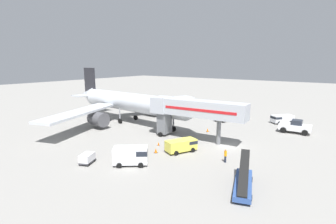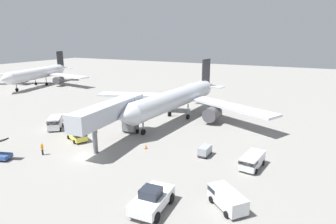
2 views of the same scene
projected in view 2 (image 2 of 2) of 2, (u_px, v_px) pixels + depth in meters
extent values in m
plane|color=gray|center=(86.00, 157.00, 42.07)|extent=(300.00, 300.00, 0.00)
cylinder|color=silver|center=(175.00, 99.00, 59.76)|extent=(5.95, 29.32, 3.98)
cone|color=silver|center=(125.00, 117.00, 46.28)|extent=(4.13, 3.71, 3.90)
cone|color=silver|center=(208.00, 86.00, 73.96)|extent=(4.14, 5.61, 3.78)
cube|color=#232328|center=(206.00, 72.00, 71.91)|extent=(0.65, 4.23, 6.37)
cube|color=silver|center=(214.00, 87.00, 71.29)|extent=(4.98, 3.38, 0.24)
cube|color=silver|center=(196.00, 85.00, 73.67)|extent=(4.98, 3.38, 0.24)
cube|color=silver|center=(231.00, 107.00, 56.87)|extent=(19.87, 12.54, 0.44)
cube|color=silver|center=(140.00, 95.00, 68.05)|extent=(20.36, 10.23, 0.44)
cylinder|color=#4C4C51|center=(212.00, 114.00, 57.98)|extent=(3.14, 3.94, 2.89)
cylinder|color=#4C4C51|center=(149.00, 105.00, 65.77)|extent=(3.14, 3.94, 2.89)
cylinder|color=gray|center=(143.00, 124.00, 51.03)|extent=(0.28, 0.28, 2.83)
cylinder|color=black|center=(143.00, 132.00, 51.39)|extent=(0.42, 1.12, 1.10)
cylinder|color=gray|center=(188.00, 110.00, 60.74)|extent=(0.28, 0.28, 2.83)
cylinder|color=black|center=(188.00, 117.00, 61.10)|extent=(0.42, 1.12, 1.10)
cylinder|color=gray|center=(170.00, 108.00, 63.02)|extent=(0.28, 0.28, 2.83)
cylinder|color=black|center=(170.00, 114.00, 63.38)|extent=(0.42, 1.12, 1.10)
cube|color=#B2B7C1|center=(105.00, 113.00, 44.73)|extent=(4.09, 15.10, 2.70)
cube|color=red|center=(97.00, 112.00, 45.30)|extent=(0.96, 12.50, 0.44)
cube|color=#B2B7C1|center=(131.00, 102.00, 51.90)|extent=(3.65, 3.05, 2.84)
cube|color=#232833|center=(135.00, 99.00, 52.99)|extent=(3.31, 0.48, 0.90)
cube|color=slate|center=(130.00, 120.00, 52.21)|extent=(2.68, 1.98, 3.87)
cylinder|color=black|center=(124.00, 129.00, 53.24)|extent=(0.36, 0.82, 0.80)
cylinder|color=black|center=(137.00, 131.00, 52.17)|extent=(0.36, 0.82, 0.80)
cylinder|color=slate|center=(95.00, 140.00, 42.96)|extent=(0.70, 0.70, 4.27)
cube|color=white|center=(152.00, 200.00, 29.12)|extent=(3.13, 5.76, 1.06)
cube|color=#232833|center=(151.00, 193.00, 28.62)|extent=(2.05, 1.92, 0.90)
cylinder|color=black|center=(156.00, 218.00, 27.14)|extent=(0.47, 1.12, 1.10)
cylinder|color=black|center=(132.00, 211.00, 28.15)|extent=(0.47, 1.12, 1.10)
cylinder|color=black|center=(171.00, 198.00, 30.36)|extent=(0.47, 1.12, 1.10)
cylinder|color=black|center=(149.00, 193.00, 31.38)|extent=(0.47, 1.12, 1.10)
cylinder|color=black|center=(5.00, 156.00, 41.86)|extent=(0.64, 0.40, 0.60)
cube|color=#E5DB4C|center=(77.00, 134.00, 48.68)|extent=(5.02, 3.76, 1.55)
cube|color=#1E232D|center=(80.00, 135.00, 47.39)|extent=(2.19, 2.44, 0.50)
cylinder|color=black|center=(86.00, 139.00, 48.32)|extent=(0.77, 0.61, 0.68)
cylinder|color=black|center=(75.00, 142.00, 47.21)|extent=(0.77, 0.61, 0.68)
cylinder|color=black|center=(79.00, 135.00, 50.52)|extent=(0.77, 0.61, 0.68)
cylinder|color=black|center=(69.00, 137.00, 49.41)|extent=(0.77, 0.61, 0.68)
cube|color=white|center=(55.00, 122.00, 54.41)|extent=(4.40, 4.78, 2.10)
cube|color=#1E232D|center=(53.00, 122.00, 52.87)|extent=(2.55, 2.43, 0.67)
cylinder|color=black|center=(60.00, 129.00, 53.56)|extent=(0.72, 0.77, 0.68)
cylinder|color=black|center=(49.00, 130.00, 53.18)|extent=(0.72, 0.77, 0.68)
cylinder|color=black|center=(62.00, 125.00, 56.16)|extent=(0.72, 0.77, 0.68)
cylinder|color=black|center=(51.00, 126.00, 55.78)|extent=(0.72, 0.77, 0.68)
cube|color=silver|center=(227.00, 198.00, 29.43)|extent=(4.85, 4.57, 1.51)
cube|color=#1E232D|center=(219.00, 188.00, 30.76)|extent=(2.47, 2.53, 0.48)
cylinder|color=black|center=(212.00, 199.00, 30.55)|extent=(0.75, 0.72, 0.68)
cylinder|color=black|center=(227.00, 196.00, 31.26)|extent=(0.75, 0.72, 0.68)
cylinder|color=black|center=(227.00, 214.00, 27.97)|extent=(0.75, 0.72, 0.68)
cylinder|color=black|center=(243.00, 210.00, 28.67)|extent=(0.75, 0.72, 0.68)
cube|color=silver|center=(252.00, 160.00, 38.50)|extent=(2.69, 5.14, 1.55)
cube|color=#1E232D|center=(248.00, 162.00, 37.08)|extent=(2.29, 1.83, 0.50)
cylinder|color=black|center=(256.00, 171.00, 36.93)|extent=(0.46, 0.72, 0.68)
cylinder|color=black|center=(241.00, 167.00, 38.02)|extent=(0.46, 0.72, 0.68)
cylinder|color=black|center=(263.00, 163.00, 39.35)|extent=(0.46, 0.72, 0.68)
cylinder|color=black|center=(249.00, 159.00, 40.44)|extent=(0.46, 0.72, 0.68)
cube|color=#38383D|center=(64.00, 119.00, 60.32)|extent=(2.53, 2.13, 0.22)
cube|color=silver|center=(63.00, 116.00, 60.17)|extent=(2.53, 2.13, 0.95)
cylinder|color=black|center=(59.00, 120.00, 59.78)|extent=(0.38, 0.26, 0.36)
cylinder|color=black|center=(61.00, 119.00, 61.00)|extent=(0.38, 0.26, 0.36)
cylinder|color=black|center=(66.00, 120.00, 59.70)|extent=(0.38, 0.26, 0.36)
cylinder|color=black|center=(68.00, 119.00, 60.92)|extent=(0.38, 0.26, 0.36)
cube|color=#38383D|center=(205.00, 154.00, 42.48)|extent=(1.44, 2.54, 0.22)
cube|color=#999EA5|center=(205.00, 150.00, 42.31)|extent=(1.44, 2.54, 1.07)
cylinder|color=black|center=(203.00, 152.00, 43.53)|extent=(0.13, 0.36, 0.36)
cylinder|color=black|center=(211.00, 153.00, 42.95)|extent=(0.13, 0.36, 0.36)
cylinder|color=black|center=(199.00, 156.00, 42.07)|extent=(0.13, 0.36, 0.36)
cylinder|color=black|center=(206.00, 157.00, 41.48)|extent=(0.13, 0.36, 0.36)
cylinder|color=#1E2333|center=(43.00, 152.00, 42.73)|extent=(0.37, 0.37, 0.90)
cylinder|color=orange|center=(42.00, 147.00, 42.53)|extent=(0.49, 0.49, 0.71)
sphere|color=tan|center=(42.00, 144.00, 42.40)|extent=(0.24, 0.24, 0.24)
cube|color=black|center=(78.00, 133.00, 52.48)|extent=(0.48, 0.48, 0.03)
cone|color=orange|center=(78.00, 131.00, 52.39)|extent=(0.41, 0.41, 0.70)
cube|color=black|center=(97.00, 133.00, 52.75)|extent=(0.37, 0.37, 0.03)
cone|color=orange|center=(97.00, 131.00, 52.68)|extent=(0.31, 0.31, 0.54)
cube|color=black|center=(146.00, 149.00, 45.23)|extent=(0.46, 0.46, 0.03)
cone|color=orange|center=(146.00, 146.00, 45.14)|extent=(0.39, 0.39, 0.67)
cylinder|color=silver|center=(37.00, 73.00, 100.93)|extent=(10.36, 27.13, 3.88)
cone|color=silver|center=(4.00, 79.00, 86.71)|extent=(4.47, 4.03, 3.80)
cone|color=silver|center=(63.00, 68.00, 115.92)|extent=(4.79, 5.72, 3.69)
cube|color=#232328|center=(60.00, 59.00, 113.82)|extent=(1.30, 3.88, 6.21)
cube|color=silver|center=(66.00, 68.00, 113.85)|extent=(5.21, 3.89, 0.24)
cube|color=silver|center=(55.00, 68.00, 114.87)|extent=(5.21, 3.89, 0.24)
cube|color=silver|center=(68.00, 76.00, 101.48)|extent=(18.80, 6.40, 0.44)
cube|color=silver|center=(18.00, 74.00, 106.00)|extent=(17.20, 14.03, 0.44)
cylinder|color=#4C4C51|center=(59.00, 80.00, 101.51)|extent=(3.38, 3.95, 2.63)
cylinder|color=#4C4C51|center=(23.00, 79.00, 104.67)|extent=(3.38, 3.95, 2.63)
cylinder|color=gray|center=(16.00, 85.00, 91.68)|extent=(0.28, 0.28, 2.81)
cylinder|color=black|center=(17.00, 90.00, 92.04)|extent=(0.61, 1.15, 1.10)
cylinder|color=gray|center=(46.00, 80.00, 102.63)|extent=(0.28, 0.28, 2.81)
cylinder|color=black|center=(47.00, 84.00, 102.99)|extent=(0.61, 1.15, 1.10)
cylinder|color=gray|center=(35.00, 80.00, 103.60)|extent=(0.28, 0.28, 2.81)
cylinder|color=black|center=(36.00, 84.00, 103.97)|extent=(0.61, 1.15, 1.10)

